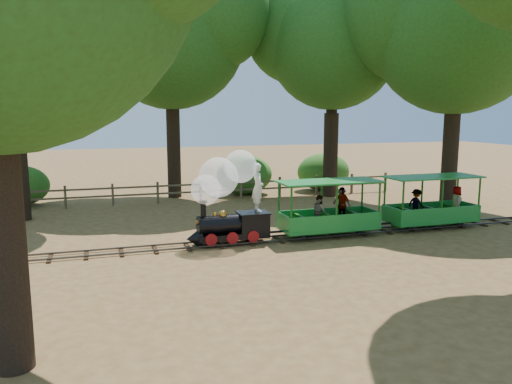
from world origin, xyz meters
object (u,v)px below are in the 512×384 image
object	(u,v)px
locomotive	(226,191)
fence	(221,188)
carriage_rear	(432,207)
carriage_front	(329,214)

from	to	relation	value
locomotive	fence	bearing A→B (deg)	77.69
locomotive	carriage_rear	xyz separation A→B (m)	(7.68, -0.08, -0.96)
carriage_front	fence	distance (m)	8.18
carriage_front	carriage_rear	world-z (taller)	same
carriage_front	carriage_rear	distance (m)	4.08
carriage_front	carriage_rear	size ratio (longest dim) A/B	1.00
carriage_front	fence	world-z (taller)	carriage_front
locomotive	carriage_rear	distance (m)	7.74
carriage_front	fence	size ratio (longest dim) A/B	0.19
locomotive	carriage_front	size ratio (longest dim) A/B	0.88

